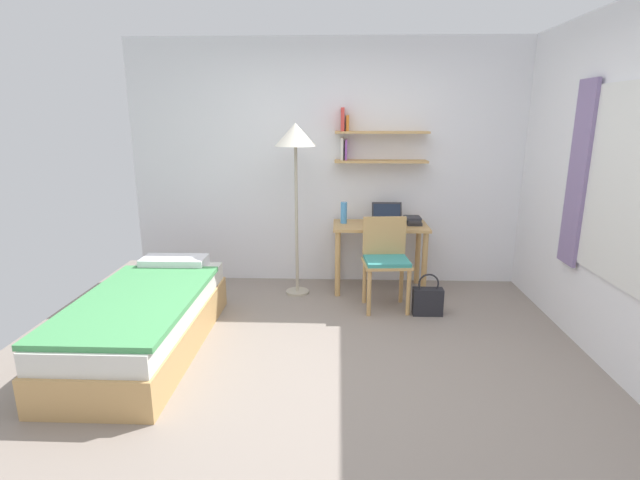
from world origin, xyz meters
The scene contains 11 objects.
ground_plane centered at (0.00, 0.00, 0.00)m, with size 5.28×5.28×0.00m, color gray.
wall_back centered at (0.01, 2.02, 1.31)m, with size 4.40×0.27×2.60m.
wall_right centered at (2.02, 0.03, 1.30)m, with size 0.10×4.40×2.60m.
bed centered at (-1.48, 0.27, 0.24)m, with size 0.85×1.93×0.54m.
desk centered at (0.48, 1.70, 0.57)m, with size 0.98×0.52×0.71m.
desk_chair centered at (0.50, 1.22, 0.50)m, with size 0.47×0.42×0.87m.
standing_lamp centered at (-0.38, 1.55, 1.54)m, with size 0.41×0.41×1.75m.
laptop centered at (0.55, 1.76, 0.77)m, with size 0.32×0.23×0.21m.
water_bottle centered at (0.10, 1.75, 0.83)m, with size 0.07×0.07×0.22m, color #4C99DB.
book_stack centered at (0.82, 1.74, 0.75)m, with size 0.18×0.24×0.08m.
handbag centered at (0.88, 1.03, 0.14)m, with size 0.28×0.11×0.40m.
Camera 1 is at (0.04, -3.17, 1.81)m, focal length 26.81 mm.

